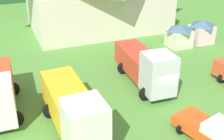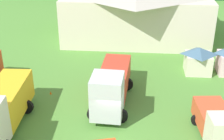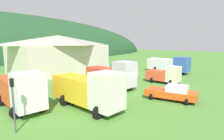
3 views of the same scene
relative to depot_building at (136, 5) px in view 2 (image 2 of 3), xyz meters
name	(u,v)px [view 2 (image 2 of 3)]	position (x,y,z in m)	size (l,w,h in m)	color
ground_plane	(115,126)	(-1.08, -19.27, -3.77)	(200.00, 200.00, 0.00)	#518C38
depot_building	(136,5)	(0.00, 0.00, 0.00)	(17.98, 12.25, 7.32)	beige
play_shed_cream	(198,60)	(6.10, -10.01, -2.45)	(2.58, 2.40, 2.57)	beige
tow_truck_silver	(112,85)	(-1.59, -16.50, -2.00)	(3.27, 8.08, 3.70)	silver
light_truck_cream	(218,124)	(5.81, -20.22, -2.50)	(2.84, 5.05, 2.61)	beige
traffic_cone_near_pickup	(51,94)	(-6.89, -15.25, -3.77)	(0.36, 0.36, 0.51)	orange
traffic_cone_mid_row	(113,115)	(-1.39, -17.98, -3.77)	(0.36, 0.36, 0.56)	orange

